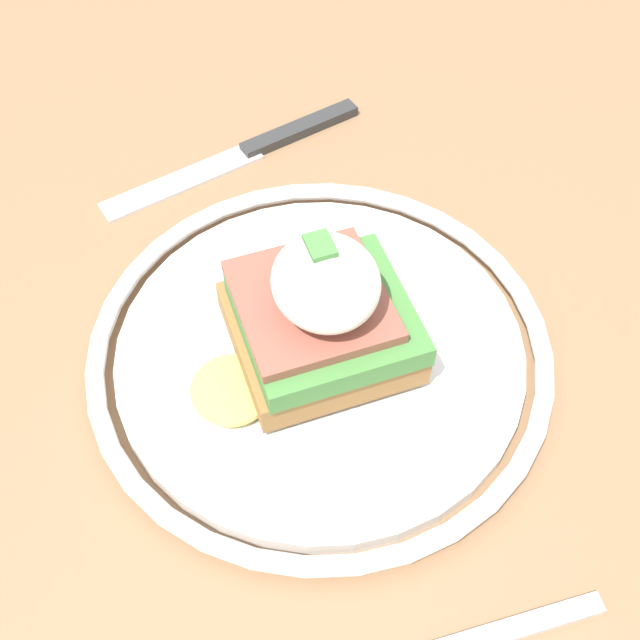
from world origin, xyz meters
name	(u,v)px	position (x,y,z in m)	size (l,w,h in m)	color
dining_table	(377,474)	(0.00, 0.00, 0.60)	(0.88, 0.66, 0.74)	#846042
plate	(320,350)	(0.01, 0.04, 0.74)	(0.25, 0.25, 0.02)	white
sandwich	(321,314)	(0.01, 0.04, 0.78)	(0.09, 0.12, 0.08)	olive
knife	(255,149)	(0.19, 0.02, 0.74)	(0.06, 0.19, 0.01)	#2D2D2D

